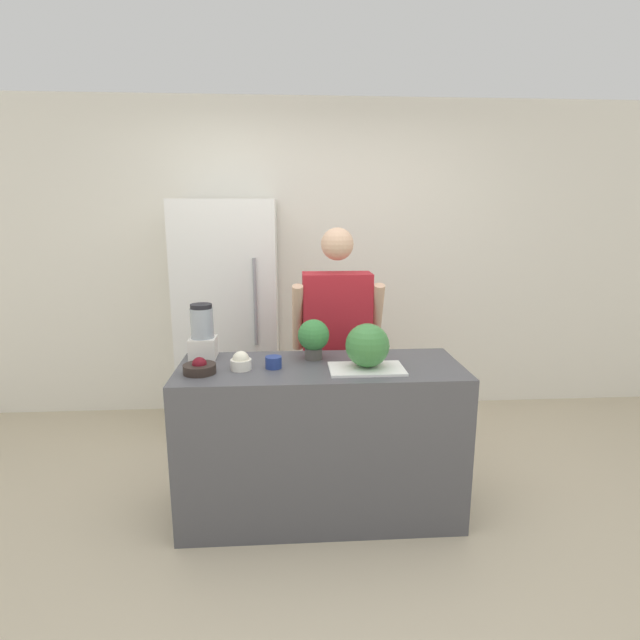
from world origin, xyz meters
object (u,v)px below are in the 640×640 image
(blender, at_px, (202,333))
(bowl_cream, at_px, (241,362))
(watermelon, at_px, (367,345))
(refrigerator, at_px, (230,317))
(potted_plant, at_px, (314,337))
(bowl_small_blue, at_px, (273,362))
(person, at_px, (337,348))
(bowl_cherries, at_px, (200,368))

(blender, bearing_deg, bowl_cream, -44.57)
(bowl_cream, bearing_deg, blender, 135.43)
(watermelon, relative_size, blender, 0.74)
(refrigerator, xyz_separation_m, potted_plant, (0.60, -1.12, 0.12))
(bowl_small_blue, distance_m, potted_plant, 0.29)
(blender, distance_m, potted_plant, 0.64)
(person, xyz_separation_m, bowl_cream, (-0.57, -0.61, 0.11))
(bowl_cream, bearing_deg, potted_plant, 22.65)
(watermelon, xyz_separation_m, potted_plant, (-0.28, 0.20, -0.00))
(watermelon, height_order, bowl_cherries, watermelon)
(bowl_small_blue, bearing_deg, person, 56.04)
(refrigerator, relative_size, watermelon, 7.62)
(watermelon, bearing_deg, bowl_cherries, -179.36)
(bowl_cream, xyz_separation_m, blender, (-0.24, 0.23, 0.10))
(bowl_cherries, height_order, potted_plant, potted_plant)
(bowl_cherries, xyz_separation_m, blender, (-0.02, 0.28, 0.12))
(person, relative_size, blender, 5.10)
(person, relative_size, watermelon, 6.84)
(blender, bearing_deg, potted_plant, -5.97)
(bowl_cherries, height_order, bowl_cream, bowl_cream)
(bowl_cherries, relative_size, bowl_cream, 1.52)
(refrigerator, xyz_separation_m, bowl_cream, (0.20, -1.29, 0.03))
(watermelon, height_order, bowl_small_blue, watermelon)
(bowl_cherries, distance_m, blender, 0.30)
(refrigerator, xyz_separation_m, blender, (-0.03, -1.06, 0.13))
(refrigerator, relative_size, bowl_small_blue, 20.30)
(watermelon, distance_m, bowl_small_blue, 0.51)
(person, bearing_deg, blender, -154.91)
(bowl_cherries, bearing_deg, bowl_cream, 12.77)
(refrigerator, relative_size, potted_plant, 7.75)
(bowl_cream, distance_m, bowl_small_blue, 0.17)
(potted_plant, bearing_deg, blender, 174.03)
(bowl_cream, height_order, blender, blender)
(bowl_cherries, height_order, blender, blender)
(watermelon, bearing_deg, person, 98.64)
(refrigerator, height_order, bowl_cream, refrigerator)
(watermelon, height_order, potted_plant, watermelon)
(watermelon, xyz_separation_m, bowl_cherries, (-0.88, -0.01, -0.10))
(person, bearing_deg, watermelon, -81.36)
(bowl_cherries, xyz_separation_m, potted_plant, (0.61, 0.21, 0.10))
(potted_plant, bearing_deg, watermelon, -36.47)
(person, xyz_separation_m, blender, (-0.81, -0.38, 0.21))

